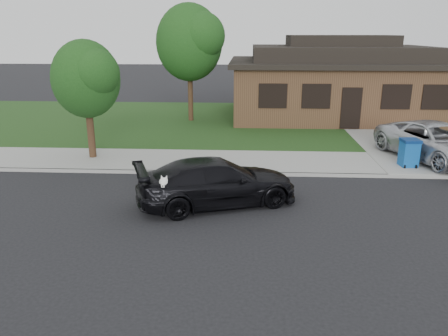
{
  "coord_description": "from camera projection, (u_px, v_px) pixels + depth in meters",
  "views": [
    {
      "loc": [
        -1.27,
        -11.49,
        4.94
      ],
      "look_at": [
        -1.94,
        0.81,
        1.1
      ],
      "focal_mm": 35.0,
      "sensor_mm": 36.0,
      "label": 1
    }
  ],
  "objects": [
    {
      "name": "curb",
      "position": [
        282.0,
        174.0,
        15.67
      ],
      "size": [
        60.0,
        0.12,
        0.12
      ],
      "primitive_type": "cube",
      "color": "gray",
      "rests_on": "ground"
    },
    {
      "name": "tree_0",
      "position": [
        192.0,
        41.0,
        23.52
      ],
      "size": [
        3.78,
        3.6,
        6.34
      ],
      "color": "#332114",
      "rests_on": "ground"
    },
    {
      "name": "tree_2",
      "position": [
        88.0,
        78.0,
        16.64
      ],
      "size": [
        2.73,
        2.6,
        4.59
      ],
      "color": "#332114",
      "rests_on": "ground"
    },
    {
      "name": "minivan",
      "position": [
        436.0,
        142.0,
        16.94
      ],
      "size": [
        4.03,
        5.71,
        1.45
      ],
      "primitive_type": "imported",
      "rotation": [
        0.0,
        0.0,
        0.35
      ],
      "color": "#B9BBC1",
      "rests_on": "driveway"
    },
    {
      "name": "sidewalk",
      "position": [
        279.0,
        162.0,
        17.1
      ],
      "size": [
        60.0,
        3.0,
        0.12
      ],
      "primitive_type": "cube",
      "color": "gray",
      "rests_on": "ground"
    },
    {
      "name": "lawn",
      "position": [
        270.0,
        122.0,
        24.73
      ],
      "size": [
        60.0,
        13.0,
        0.13
      ],
      "primitive_type": "cube",
      "color": "#193814",
      "rests_on": "ground"
    },
    {
      "name": "recycling_bin",
      "position": [
        409.0,
        153.0,
        16.23
      ],
      "size": [
        0.68,
        0.7,
        1.05
      ],
      "rotation": [
        0.0,
        0.0,
        0.08
      ],
      "color": "#0E4D9E",
      "rests_on": "sidewalk"
    },
    {
      "name": "sedan",
      "position": [
        217.0,
        182.0,
        12.93
      ],
      "size": [
        5.16,
        3.49,
        1.39
      ],
      "rotation": [
        0.0,
        0.0,
        1.93
      ],
      "color": "black",
      "rests_on": "ground"
    },
    {
      "name": "ground",
      "position": [
        291.0,
        215.0,
        12.36
      ],
      "size": [
        120.0,
        120.0,
        0.0
      ],
      "primitive_type": "plane",
      "color": "black",
      "rests_on": "ground"
    },
    {
      "name": "driveway",
      "position": [
        394.0,
        135.0,
        21.55
      ],
      "size": [
        4.5,
        13.0,
        0.14
      ],
      "primitive_type": "cube",
      "color": "gray",
      "rests_on": "ground"
    },
    {
      "name": "house",
      "position": [
        337.0,
        82.0,
        25.81
      ],
      "size": [
        12.6,
        8.6,
        4.65
      ],
      "color": "#422B1C",
      "rests_on": "ground"
    }
  ]
}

